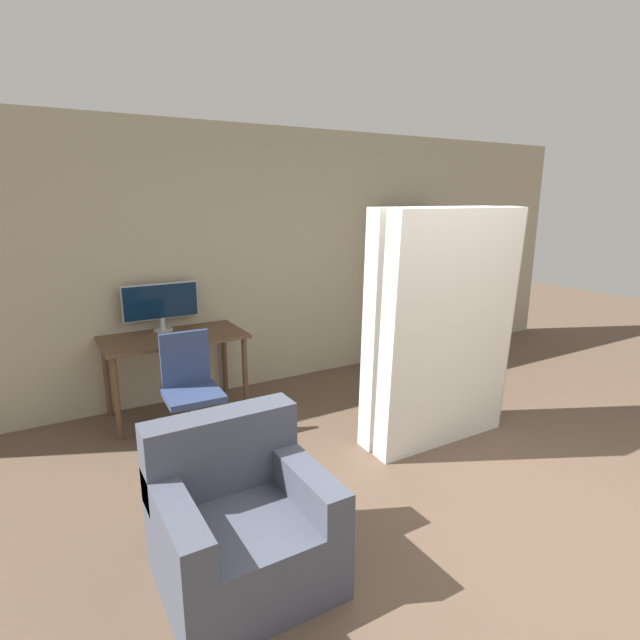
# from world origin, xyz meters

# --- Properties ---
(ground_plane) EXTENTS (16.00, 16.00, 0.00)m
(ground_plane) POSITION_xyz_m (0.00, 0.00, 0.00)
(ground_plane) COLOR brown
(wall_back) EXTENTS (8.00, 0.06, 2.70)m
(wall_back) POSITION_xyz_m (0.00, 3.38, 1.35)
(wall_back) COLOR tan
(wall_back) RESTS_ON ground
(desk) EXTENTS (1.26, 0.68, 0.76)m
(desk) POSITION_xyz_m (-1.48, 3.00, 0.66)
(desk) COLOR brown
(desk) RESTS_ON ground
(monitor) EXTENTS (0.70, 0.18, 0.45)m
(monitor) POSITION_xyz_m (-1.51, 3.24, 1.03)
(monitor) COLOR #B7B7BC
(monitor) RESTS_ON desk
(office_chair) EXTENTS (0.52, 0.52, 0.94)m
(office_chair) POSITION_xyz_m (-1.53, 2.31, 0.38)
(office_chair) COLOR #4C4C51
(office_chair) RESTS_ON ground
(bookshelf) EXTENTS (0.82, 0.27, 1.88)m
(bookshelf) POSITION_xyz_m (1.34, 3.24, 0.93)
(bookshelf) COLOR brown
(bookshelf) RESTS_ON ground
(mattress_near) EXTENTS (1.27, 0.25, 1.93)m
(mattress_near) POSITION_xyz_m (0.28, 1.29, 0.96)
(mattress_near) COLOR silver
(mattress_near) RESTS_ON ground
(mattress_far) EXTENTS (1.27, 0.23, 1.93)m
(mattress_far) POSITION_xyz_m (0.28, 1.52, 0.96)
(mattress_far) COLOR silver
(mattress_far) RESTS_ON ground
(armchair) EXTENTS (0.85, 0.80, 0.85)m
(armchair) POSITION_xyz_m (-1.74, 0.74, 0.32)
(armchair) COLOR #474C5B
(armchair) RESTS_ON ground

